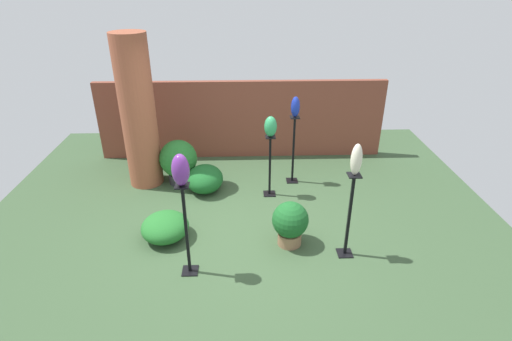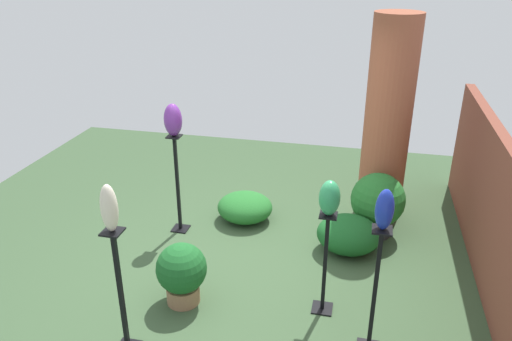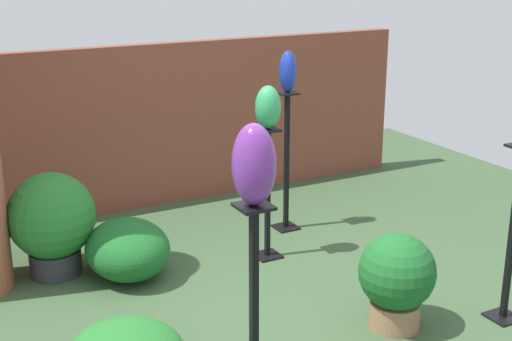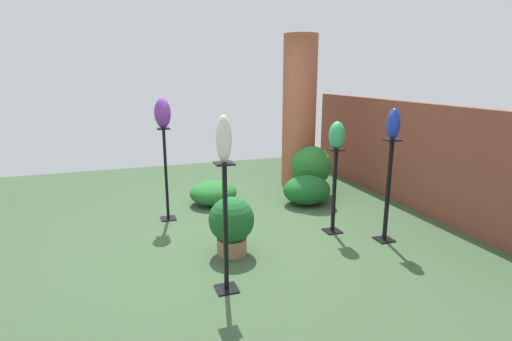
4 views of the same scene
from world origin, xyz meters
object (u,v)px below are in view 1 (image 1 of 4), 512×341
art_vase_violet (181,170)px  art_vase_cobalt (295,107)px  pedestal_jade (270,169)px  pedestal_violet (187,234)px  art_vase_ivory (356,160)px  pedestal_cobalt (293,153)px  pedestal_ivory (349,220)px  brick_pillar (138,113)px  art_vase_jade (271,127)px  potted_plant_front_left (178,160)px  potted_plant_front_right (290,222)px

art_vase_violet → art_vase_cobalt: (1.57, 2.36, -0.05)m
pedestal_jade → pedestal_violet: bearing=-120.7°
art_vase_cobalt → art_vase_ivory: size_ratio=0.85×
pedestal_cobalt → pedestal_ivory: pedestal_cobalt is taller
pedestal_cobalt → art_vase_ivory: bearing=-77.1°
brick_pillar → pedestal_violet: (1.04, -2.42, -0.72)m
pedestal_ivory → art_vase_jade: size_ratio=3.60×
pedestal_cobalt → potted_plant_front_left: (-2.01, 0.03, -0.13)m
pedestal_violet → pedestal_jade: pedestal_violet is taller
brick_pillar → art_vase_jade: brick_pillar is taller
pedestal_violet → art_vase_jade: size_ratio=3.75×
brick_pillar → pedestal_jade: 2.37m
pedestal_cobalt → art_vase_jade: 0.92m
art_vase_cobalt → potted_plant_front_left: bearing=179.2°
pedestal_cobalt → potted_plant_front_right: bearing=-97.7°
pedestal_ivory → pedestal_jade: bearing=119.4°
pedestal_violet → art_vase_ivory: size_ratio=3.08×
art_vase_ivory → art_vase_jade: bearing=119.4°
pedestal_cobalt → pedestal_ivory: (0.47, -2.08, -0.01)m
brick_pillar → pedestal_jade: size_ratio=2.44×
art_vase_cobalt → potted_plant_front_left: 2.23m
pedestal_violet → potted_plant_front_right: bearing=22.0°
pedestal_jade → pedestal_cobalt: bearing=46.0°
potted_plant_front_right → art_vase_violet: bearing=-158.0°
pedestal_jade → art_vase_ivory: 2.08m
pedestal_jade → potted_plant_front_right: bearing=-82.1°
art_vase_ivory → potted_plant_front_right: art_vase_ivory is taller
potted_plant_front_right → pedestal_cobalt: bearing=82.3°
pedestal_violet → potted_plant_front_left: bearing=100.5°
art_vase_jade → art_vase_ivory: (0.91, -1.62, 0.18)m
pedestal_jade → brick_pillar: bearing=166.6°
pedestal_violet → pedestal_jade: bearing=59.3°
brick_pillar → pedestal_ivory: bearing=-34.8°
pedestal_jade → potted_plant_front_left: (-1.57, 0.48, -0.05)m
art_vase_ivory → potted_plant_front_left: (-2.49, 2.10, -0.97)m
art_vase_cobalt → pedestal_ivory: bearing=-77.1°
art_vase_violet → art_vase_cobalt: 2.83m
pedestal_jade → art_vase_violet: (-1.13, -1.90, 0.96)m
potted_plant_front_left → art_vase_cobalt: bearing=-0.8°
brick_pillar → potted_plant_front_left: bearing=-3.4°
potted_plant_front_right → potted_plant_front_left: size_ratio=0.81×
pedestal_cobalt → potted_plant_front_right: 1.85m
potted_plant_front_left → brick_pillar: bearing=176.6°
pedestal_jade → art_vase_ivory: art_vase_ivory is taller
pedestal_jade → pedestal_ivory: size_ratio=0.88×
pedestal_violet → pedestal_ivory: 2.06m
pedestal_cobalt → art_vase_ivory: (0.47, -2.08, 0.85)m
art_vase_violet → potted_plant_front_right: bearing=22.0°
pedestal_ivory → art_vase_jade: bearing=119.4°
art_vase_cobalt → art_vase_ivory: (0.47, -2.08, 0.01)m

